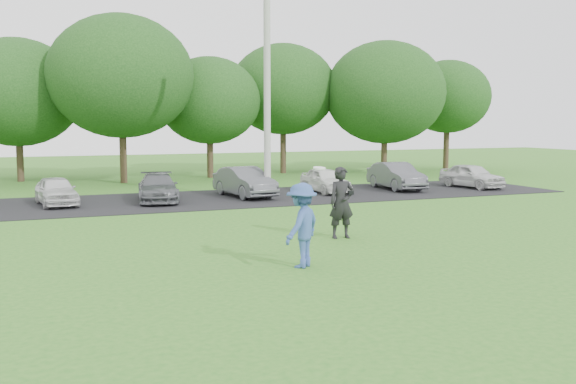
# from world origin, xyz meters

# --- Properties ---
(ground) EXTENTS (100.00, 100.00, 0.00)m
(ground) POSITION_xyz_m (0.00, 0.00, 0.00)
(ground) COLOR #2C6E1F
(ground) RESTS_ON ground
(parking_lot) EXTENTS (32.00, 6.50, 0.03)m
(parking_lot) POSITION_xyz_m (0.00, 13.00, 0.01)
(parking_lot) COLOR black
(parking_lot) RESTS_ON ground
(utility_pole) EXTENTS (0.28, 0.28, 9.10)m
(utility_pole) POSITION_xyz_m (2.67, 12.51, 4.55)
(utility_pole) COLOR #A6A6A1
(utility_pole) RESTS_ON ground
(frisbee_player) EXTENTS (1.37, 1.30, 2.22)m
(frisbee_player) POSITION_xyz_m (-0.94, 0.33, 0.93)
(frisbee_player) COLOR #334F91
(frisbee_player) RESTS_ON ground
(camera_bystander) EXTENTS (0.75, 0.52, 1.96)m
(camera_bystander) POSITION_xyz_m (1.45, 3.16, 0.98)
(camera_bystander) COLOR black
(camera_bystander) RESTS_ON ground
(parked_cars) EXTENTS (28.02, 4.41, 1.25)m
(parked_cars) POSITION_xyz_m (-0.21, 13.10, 0.60)
(parked_cars) COLOR silver
(parked_cars) RESTS_ON parking_lot
(tree_row) EXTENTS (42.39, 9.85, 8.64)m
(tree_row) POSITION_xyz_m (1.51, 22.76, 4.91)
(tree_row) COLOR #38281C
(tree_row) RESTS_ON ground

